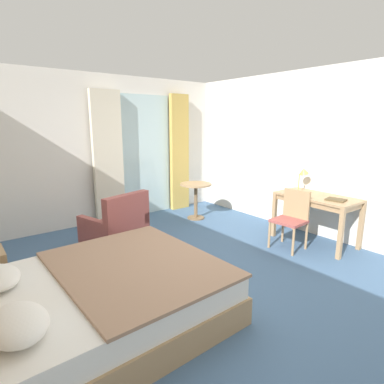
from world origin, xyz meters
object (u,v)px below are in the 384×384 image
at_px(bed, 96,299).
at_px(closed_book, 336,200).
at_px(writing_desk, 317,202).
at_px(desk_chair, 292,216).
at_px(round_cafe_table, 196,193).
at_px(desk_lamp, 303,174).
at_px(armchair_by_window, 117,227).

distance_m(bed, closed_book, 3.55).
distance_m(writing_desk, desk_chair, 0.51).
bearing_deg(round_cafe_table, desk_chair, -83.60).
distance_m(writing_desk, desk_lamp, 0.53).
bearing_deg(bed, desk_lamp, 4.38).
distance_m(closed_book, round_cafe_table, 2.60).
bearing_deg(desk_chair, closed_book, -48.28).
relative_size(bed, round_cafe_table, 3.18).
height_order(desk_chair, closed_book, desk_chair).
distance_m(desk_chair, armchair_by_window, 2.67).
bearing_deg(armchair_by_window, round_cafe_table, 13.28).
bearing_deg(armchair_by_window, bed, -120.45).
bearing_deg(bed, closed_book, -6.59).
bearing_deg(round_cafe_table, desk_lamp, -66.06).
height_order(writing_desk, desk_chair, desk_chair).
distance_m(bed, desk_lamp, 3.76).
height_order(desk_chair, round_cafe_table, desk_chair).
bearing_deg(desk_lamp, bed, -175.62).
bearing_deg(round_cafe_table, closed_book, -75.83).
bearing_deg(closed_book, bed, 163.49).
xyz_separation_m(bed, desk_lamp, (3.67, 0.28, 0.78)).
bearing_deg(desk_lamp, desk_chair, -157.91).
distance_m(desk_chair, desk_lamp, 0.84).
height_order(bed, closed_book, bed).
xyz_separation_m(desk_lamp, armchair_by_window, (-2.70, 1.37, -0.72)).
xyz_separation_m(closed_book, armchair_by_window, (-2.52, 2.06, -0.44)).
bearing_deg(bed, armchair_by_window, 59.55).
distance_m(armchair_by_window, round_cafe_table, 1.95).
distance_m(desk_lamp, closed_book, 0.76).
height_order(desk_lamp, closed_book, desk_lamp).
bearing_deg(desk_lamp, round_cafe_table, 113.94).
distance_m(bed, writing_desk, 3.58).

